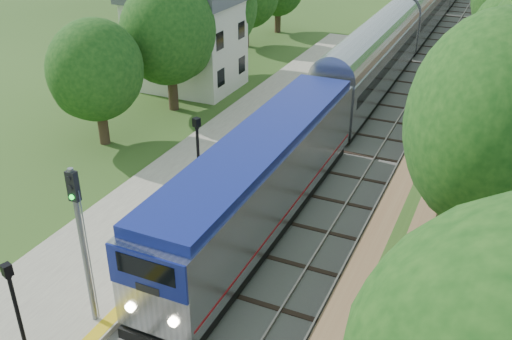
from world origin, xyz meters
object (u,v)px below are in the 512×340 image
at_px(lamppost_mid, 21,326).
at_px(signal_platform, 81,231).
at_px(train, 422,12).
at_px(lamppost_far, 199,168).
at_px(station_building, 186,36).
at_px(signal_farside, 434,107).

xyz_separation_m(lamppost_mid, signal_platform, (0.33, 2.96, 1.98)).
bearing_deg(signal_platform, train, 86.74).
relative_size(lamppost_mid, lamppost_far, 0.93).
bearing_deg(signal_platform, lamppost_mid, -96.38).
distance_m(train, lamppost_mid, 54.04).
xyz_separation_m(station_building, lamppost_far, (10.60, -16.65, -1.57)).
bearing_deg(lamppost_mid, train, 86.57).
height_order(train, signal_platform, signal_platform).
relative_size(train, signal_platform, 16.25).
bearing_deg(signal_platform, signal_farside, 64.42).
height_order(lamppost_mid, lamppost_far, lamppost_far).
distance_m(lamppost_mid, signal_platform, 3.57).
bearing_deg(train, signal_farside, -79.03).
relative_size(lamppost_mid, signal_platform, 0.69).
height_order(train, signal_farside, signal_farside).
relative_size(train, lamppost_far, 21.88).
bearing_deg(train, signal_platform, -93.26).
relative_size(signal_platform, signal_farside, 1.08).
height_order(lamppost_mid, signal_platform, signal_platform).
bearing_deg(signal_platform, lamppost_far, 93.15).
height_order(train, lamppost_mid, train).
relative_size(station_building, signal_platform, 1.33).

